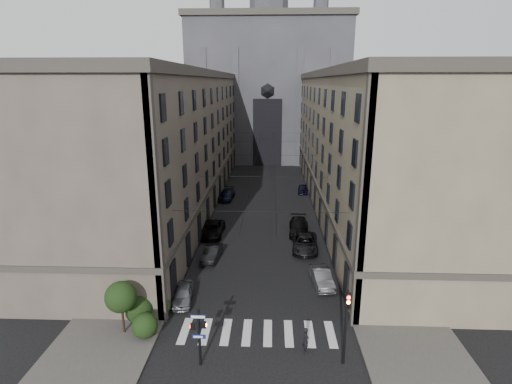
# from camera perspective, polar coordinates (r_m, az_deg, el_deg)

# --- Properties ---
(ground) EXTENTS (260.00, 260.00, 0.00)m
(ground) POSITION_cam_1_polar(r_m,az_deg,el_deg) (26.45, -0.23, -25.64)
(ground) COLOR black
(ground) RESTS_ON ground
(sidewalk_left) EXTENTS (7.00, 80.00, 0.15)m
(sidewalk_left) POSITION_cam_1_polar(r_m,az_deg,el_deg) (59.61, -8.88, -1.58)
(sidewalk_left) COLOR #383533
(sidewalk_left) RESTS_ON ground
(sidewalk_right) EXTENTS (7.00, 80.00, 0.15)m
(sidewalk_right) POSITION_cam_1_polar(r_m,az_deg,el_deg) (59.31, 11.47, -1.80)
(sidewalk_right) COLOR #383533
(sidewalk_right) RESTS_ON ground
(zebra_crossing) EXTENTS (11.00, 3.20, 0.01)m
(zebra_crossing) POSITION_cam_1_polar(r_m,az_deg,el_deg) (30.38, 0.19, -19.42)
(zebra_crossing) COLOR beige
(zebra_crossing) RESTS_ON ground
(building_left) EXTENTS (13.60, 60.60, 18.85)m
(building_left) POSITION_cam_1_polar(r_m,az_deg,el_deg) (58.26, -12.12, 7.22)
(building_left) COLOR #473F36
(building_left) RESTS_ON ground
(building_right) EXTENTS (13.60, 60.60, 18.85)m
(building_right) POSITION_cam_1_polar(r_m,az_deg,el_deg) (57.86, 14.86, 6.99)
(building_right) COLOR brown
(building_right) RESTS_ON ground
(gothic_tower) EXTENTS (35.00, 23.00, 58.00)m
(gothic_tower) POSITION_cam_1_polar(r_m,az_deg,el_deg) (94.86, 1.76, 15.74)
(gothic_tower) COLOR #2D2D33
(gothic_tower) RESTS_ON ground
(pedestrian_signal_left) EXTENTS (1.02, 0.38, 4.00)m
(pedestrian_signal_left) POSITION_cam_1_polar(r_m,az_deg,el_deg) (26.54, -8.15, -19.30)
(pedestrian_signal_left) COLOR black
(pedestrian_signal_left) RESTS_ON ground
(traffic_light_right) EXTENTS (0.34, 0.50, 5.20)m
(traffic_light_right) POSITION_cam_1_polar(r_m,az_deg,el_deg) (26.41, 12.76, -17.23)
(traffic_light_right) COLOR black
(traffic_light_right) RESTS_ON ground
(shrub_cluster) EXTENTS (3.90, 4.40, 3.90)m
(shrub_cluster) POSITION_cam_1_polar(r_m,az_deg,el_deg) (30.91, -16.82, -15.54)
(shrub_cluster) COLOR black
(shrub_cluster) RESTS_ON sidewalk_left
(tram_wires) EXTENTS (14.00, 60.00, 0.43)m
(tram_wires) POSITION_cam_1_polar(r_m,az_deg,el_deg) (56.45, 1.31, 5.14)
(tram_wires) COLOR black
(tram_wires) RESTS_ON ground
(car_left_near) EXTENTS (1.90, 4.01, 1.33)m
(car_left_near) POSITION_cam_1_polar(r_m,az_deg,el_deg) (34.12, -10.35, -14.15)
(car_left_near) COLOR slate
(car_left_near) RESTS_ON ground
(car_left_midnear) EXTENTS (1.87, 4.25, 1.36)m
(car_left_midnear) POSITION_cam_1_polar(r_m,az_deg,el_deg) (40.94, -6.32, -8.70)
(car_left_midnear) COLOR black
(car_left_midnear) RESTS_ON ground
(car_left_midfar) EXTENTS (2.62, 5.50, 1.52)m
(car_left_midfar) POSITION_cam_1_polar(r_m,az_deg,el_deg) (47.09, -6.30, -5.29)
(car_left_midfar) COLOR black
(car_left_midfar) RESTS_ON ground
(car_left_far) EXTENTS (2.45, 5.23, 1.47)m
(car_left_far) POSITION_cam_1_polar(r_m,az_deg,el_deg) (60.98, -4.22, -0.39)
(car_left_far) COLOR black
(car_left_far) RESTS_ON ground
(car_right_near) EXTENTS (2.06, 4.50, 1.43)m
(car_right_near) POSITION_cam_1_polar(r_m,az_deg,el_deg) (36.47, 9.33, -11.95)
(car_right_near) COLOR slate
(car_right_near) RESTS_ON ground
(car_right_midnear) EXTENTS (2.95, 5.85, 1.59)m
(car_right_midnear) POSITION_cam_1_polar(r_m,az_deg,el_deg) (43.16, 6.99, -7.25)
(car_right_midnear) COLOR black
(car_right_midnear) RESTS_ON ground
(car_right_midfar) EXTENTS (2.50, 5.59, 1.59)m
(car_right_midfar) POSITION_cam_1_polar(r_m,az_deg,el_deg) (47.71, 6.11, -4.95)
(car_right_midfar) COLOR black
(car_right_midfar) RESTS_ON ground
(car_right_far) EXTENTS (1.84, 3.94, 1.30)m
(car_right_far) POSITION_cam_1_polar(r_m,az_deg,el_deg) (64.86, 6.70, 0.43)
(car_right_far) COLOR black
(car_right_far) RESTS_ON ground
(pedestrian) EXTENTS (0.53, 0.72, 1.82)m
(pedestrian) POSITION_cam_1_polar(r_m,az_deg,el_deg) (28.32, 7.13, -20.25)
(pedestrian) COLOR black
(pedestrian) RESTS_ON ground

